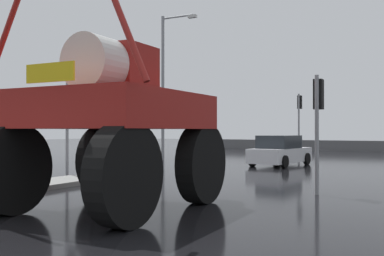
# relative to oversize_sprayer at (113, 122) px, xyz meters

# --- Properties ---
(ground_plane) EXTENTS (120.00, 120.00, 0.00)m
(ground_plane) POSITION_rel_oversize_sprayer_xyz_m (-0.72, 13.35, -1.97)
(ground_plane) COLOR black
(oversize_sprayer) EXTENTS (4.20, 5.14, 4.72)m
(oversize_sprayer) POSITION_rel_oversize_sprayer_xyz_m (0.00, 0.00, 0.00)
(oversize_sprayer) COLOR black
(oversize_sprayer) RESTS_ON ground
(sedan_ahead) EXTENTS (2.33, 4.30, 1.52)m
(sedan_ahead) POSITION_rel_oversize_sprayer_xyz_m (-0.40, 13.86, -1.25)
(sedan_ahead) COLOR silver
(sedan_ahead) RESTS_ON ground
(traffic_signal_near_left) EXTENTS (0.24, 0.54, 3.54)m
(traffic_signal_near_left) POSITION_rel_oversize_sprayer_xyz_m (-5.65, 4.58, 0.62)
(traffic_signal_near_left) COLOR gray
(traffic_signal_near_left) RESTS_ON ground
(traffic_signal_near_right) EXTENTS (0.24, 0.54, 3.30)m
(traffic_signal_near_right) POSITION_rel_oversize_sprayer_xyz_m (3.56, 4.59, 0.43)
(traffic_signal_near_right) COLOR gray
(traffic_signal_near_right) RESTS_ON ground
(traffic_signal_far_left) EXTENTS (0.24, 0.55, 4.09)m
(traffic_signal_far_left) POSITION_rel_oversize_sprayer_xyz_m (-1.09, 20.17, 1.02)
(traffic_signal_far_left) COLOR gray
(traffic_signal_far_left) RESTS_ON ground
(streetlight_far_left) EXTENTS (2.34, 0.24, 8.58)m
(streetlight_far_left) POSITION_rel_oversize_sprayer_xyz_m (-7.60, 14.55, 2.83)
(streetlight_far_left) COLOR gray
(streetlight_far_left) RESTS_ON ground
(bare_tree_left) EXTENTS (2.81, 2.81, 6.38)m
(bare_tree_left) POSITION_rel_oversize_sprayer_xyz_m (-11.27, 13.99, 3.11)
(bare_tree_left) COLOR #473828
(bare_tree_left) RESTS_ON ground
(roadside_barrier) EXTENTS (28.37, 0.24, 0.90)m
(roadside_barrier) POSITION_rel_oversize_sprayer_xyz_m (-0.72, 32.21, -1.52)
(roadside_barrier) COLOR #59595B
(roadside_barrier) RESTS_ON ground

